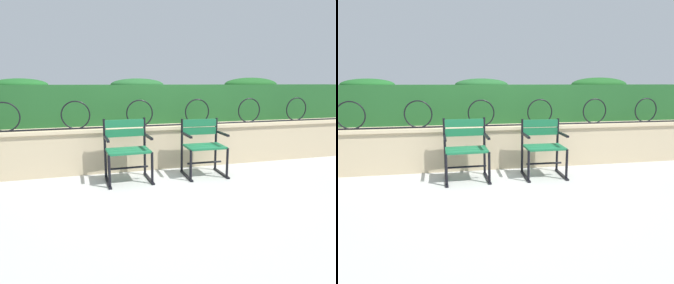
{
  "view_description": "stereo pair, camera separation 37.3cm",
  "coord_description": "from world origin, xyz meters",
  "views": [
    {
      "loc": [
        -1.11,
        -3.91,
        1.36
      ],
      "look_at": [
        0.0,
        0.07,
        0.55
      ],
      "focal_mm": 32.51,
      "sensor_mm": 36.0,
      "label": 1
    },
    {
      "loc": [
        -0.75,
        -3.99,
        1.36
      ],
      "look_at": [
        0.0,
        0.07,
        0.55
      ],
      "focal_mm": 32.51,
      "sensor_mm": 36.0,
      "label": 2
    }
  ],
  "objects": [
    {
      "name": "ground_plane",
      "position": [
        0.0,
        0.0,
        0.0
      ],
      "size": [
        60.0,
        60.0,
        0.0
      ],
      "primitive_type": "plane",
      "color": "#ADADA8"
    },
    {
      "name": "stone_wall",
      "position": [
        0.0,
        0.79,
        0.35
      ],
      "size": [
        7.76,
        0.41,
        0.68
      ],
      "color": "tan",
      "rests_on": "ground"
    },
    {
      "name": "iron_arch_fence",
      "position": [
        -0.23,
        0.72,
        0.86
      ],
      "size": [
        7.21,
        0.02,
        0.42
      ],
      "color": "black",
      "rests_on": "stone_wall"
    },
    {
      "name": "hedge_row",
      "position": [
        0.03,
        1.29,
        1.04
      ],
      "size": [
        7.6,
        0.65,
        0.77
      ],
      "color": "#1E5123",
      "rests_on": "stone_wall"
    },
    {
      "name": "park_chair_left",
      "position": [
        -0.55,
        0.23,
        0.47
      ],
      "size": [
        0.63,
        0.54,
        0.86
      ],
      "color": "#19663D",
      "rests_on": "ground"
    },
    {
      "name": "park_chair_right",
      "position": [
        0.58,
        0.21,
        0.46
      ],
      "size": [
        0.6,
        0.53,
        0.83
      ],
      "color": "#19663D",
      "rests_on": "ground"
    }
  ]
}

